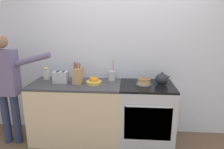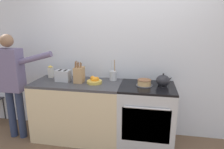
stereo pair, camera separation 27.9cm
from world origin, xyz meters
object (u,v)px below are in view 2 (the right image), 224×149
object	(u,v)px
fruit_bowl	(95,81)
toaster	(63,76)
stove_range	(146,115)
knife_block	(79,75)
layer_cake	(144,83)
milk_carton	(51,72)
utensil_crock	(113,75)
person_baker	(12,79)
tea_kettle	(163,81)

from	to	relation	value
fruit_bowl	toaster	size ratio (longest dim) A/B	0.97
stove_range	fruit_bowl	distance (m)	0.90
knife_block	fruit_bowl	bearing A→B (deg)	-2.22
layer_cake	toaster	bearing A→B (deg)	179.49
layer_cake	stove_range	bearing A→B (deg)	-12.12
toaster	milk_carton	world-z (taller)	milk_carton
layer_cake	fruit_bowl	xyz separation A→B (m)	(-0.71, -0.01, -0.00)
stove_range	utensil_crock	world-z (taller)	utensil_crock
toaster	person_baker	xyz separation A→B (m)	(-0.71, -0.20, -0.03)
utensil_crock	toaster	size ratio (longest dim) A/B	1.41
fruit_bowl	person_baker	xyz separation A→B (m)	(-1.20, -0.17, 0.02)
layer_cake	utensil_crock	distance (m)	0.51
knife_block	fruit_bowl	distance (m)	0.25
tea_kettle	knife_block	world-z (taller)	knife_block
tea_kettle	knife_block	distance (m)	1.20
utensil_crock	layer_cake	bearing A→B (deg)	-21.80
fruit_bowl	toaster	world-z (taller)	toaster
milk_carton	person_baker	xyz separation A→B (m)	(-0.43, -0.35, -0.04)
stove_range	knife_block	size ratio (longest dim) A/B	2.79
utensil_crock	knife_block	bearing A→B (deg)	-157.95
layer_cake	toaster	world-z (taller)	toaster
layer_cake	utensil_crock	bearing A→B (deg)	158.20
layer_cake	milk_carton	size ratio (longest dim) A/B	1.16
tea_kettle	toaster	bearing A→B (deg)	-179.21
utensil_crock	toaster	bearing A→B (deg)	-166.28
knife_block	utensil_crock	xyz separation A→B (m)	(0.47, 0.19, -0.04)
knife_block	utensil_crock	bearing A→B (deg)	22.05
tea_kettle	milk_carton	distance (m)	1.75
utensil_crock	person_baker	distance (m)	1.49
stove_range	milk_carton	xyz separation A→B (m)	(-1.53, 0.18, 0.54)
layer_cake	person_baker	size ratio (longest dim) A/B	0.15
stove_range	knife_block	distance (m)	1.14
tea_kettle	milk_carton	world-z (taller)	milk_carton
stove_range	tea_kettle	world-z (taller)	tea_kettle
stove_range	utensil_crock	distance (m)	0.77
stove_range	layer_cake	size ratio (longest dim) A/B	3.87
fruit_bowl	milk_carton	distance (m)	0.79
layer_cake	person_baker	distance (m)	1.93
utensil_crock	toaster	world-z (taller)	utensil_crock
layer_cake	toaster	distance (m)	1.21
utensil_crock	stove_range	bearing A→B (deg)	-20.99
utensil_crock	milk_carton	distance (m)	1.01
stove_range	utensil_crock	bearing A→B (deg)	159.01
fruit_bowl	layer_cake	bearing A→B (deg)	0.92
fruit_bowl	milk_carton	size ratio (longest dim) A/B	1.10
layer_cake	knife_block	size ratio (longest dim) A/B	0.72
layer_cake	utensil_crock	world-z (taller)	utensil_crock
stove_range	utensil_crock	xyz separation A→B (m)	(-0.52, 0.20, 0.53)
stove_range	knife_block	world-z (taller)	knife_block
toaster	fruit_bowl	bearing A→B (deg)	-2.60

